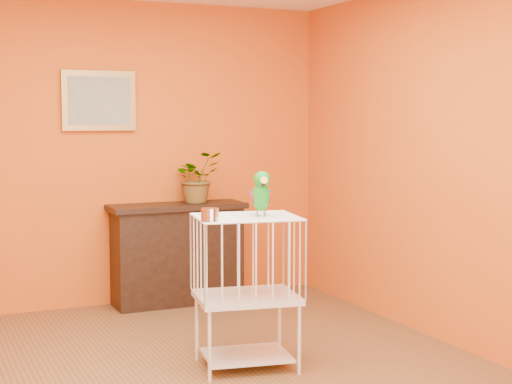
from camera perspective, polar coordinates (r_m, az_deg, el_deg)
name	(u,v)px	position (r m, az deg, el deg)	size (l,w,h in m)	color
room_shell	(186,122)	(4.59, -5.12, 5.08)	(4.50, 4.50, 4.50)	#C75812
console_cabinet	(177,254)	(6.83, -5.74, -4.48)	(1.17, 0.42, 0.87)	black
potted_plant	(200,184)	(6.75, -4.12, 0.62)	(0.40, 0.44, 0.35)	#26722D
framed_picture	(99,101)	(6.73, -11.35, 6.53)	(0.62, 0.04, 0.50)	#A3793A
birdcage	(247,289)	(5.06, -0.69, -7.10)	(0.71, 0.59, 0.98)	silver
feed_cup	(210,214)	(4.74, -3.38, -1.64)	(0.11, 0.11, 0.08)	silver
parrot	(261,193)	(4.95, 0.37, -0.09)	(0.15, 0.27, 0.29)	#59544C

